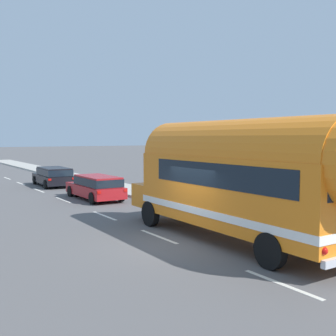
{
  "coord_description": "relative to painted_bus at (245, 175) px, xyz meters",
  "views": [
    {
      "loc": [
        -7.55,
        -11.1,
        3.52
      ],
      "look_at": [
        1.64,
        3.14,
        2.27
      ],
      "focal_mm": 44.12,
      "sensor_mm": 36.0,
      "label": 1
    }
  ],
  "objects": [
    {
      "name": "ground_plane",
      "position": [
        -1.8,
        1.24,
        -2.3
      ],
      "size": [
        300.0,
        300.0,
        0.0
      ],
      "primitive_type": "plane",
      "color": "#565454"
    },
    {
      "name": "lane_markings",
      "position": [
        0.74,
        13.8,
        -2.3
      ],
      "size": [
        3.74,
        80.0,
        0.01
      ],
      "color": "silver",
      "rests_on": "ground"
    },
    {
      "name": "car_lead",
      "position": [
        -0.17,
        11.88,
        -1.51
      ],
      "size": [
        1.89,
        4.8,
        1.37
      ],
      "color": "#A5191E",
      "rests_on": "ground"
    },
    {
      "name": "sidewalk_slab",
      "position": [
        3.13,
        11.24,
        -2.23
      ],
      "size": [
        2.64,
        90.0,
        0.15
      ],
      "primitive_type": "cube",
      "color": "#ADA89E",
      "rests_on": "ground"
    },
    {
      "name": "painted_bus",
      "position": [
        0.0,
        0.0,
        0.0
      ],
      "size": [
        2.65,
        10.94,
        4.12
      ],
      "color": "orange",
      "rests_on": "ground"
    },
    {
      "name": "car_second",
      "position": [
        -0.21,
        19.62,
        -1.51
      ],
      "size": [
        2.15,
        4.79,
        1.37
      ],
      "color": "black",
      "rests_on": "ground"
    }
  ]
}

